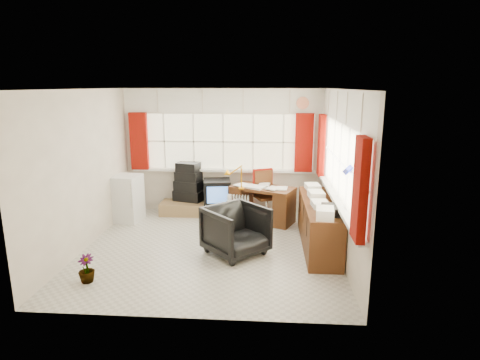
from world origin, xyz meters
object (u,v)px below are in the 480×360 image
object	(u,v)px
desk	(262,202)
mini_fridge	(126,198)
radiator	(240,212)
task_chair	(265,193)
tv_bench	(196,208)
desk_lamp	(241,173)
credenza	(319,223)
office_chair	(236,230)
crt_tv	(217,192)

from	to	relation	value
desk	mini_fridge	bearing A→B (deg)	-177.14
desk	radiator	world-z (taller)	desk
task_chair	tv_bench	bearing A→B (deg)	172.11
mini_fridge	desk	bearing A→B (deg)	2.86
desk_lamp	mini_fridge	size ratio (longest dim) A/B	0.50
credenza	mini_fridge	size ratio (longest dim) A/B	2.25
desk_lamp	radiator	bearing A→B (deg)	133.20
desk_lamp	credenza	size ratio (longest dim) A/B	0.22
desk_lamp	tv_bench	bearing A→B (deg)	152.28
radiator	credenza	distance (m)	1.72
credenza	tv_bench	size ratio (longest dim) A/B	1.43
radiator	tv_bench	world-z (taller)	radiator
radiator	office_chair	bearing A→B (deg)	-88.07
desk_lamp	office_chair	bearing A→B (deg)	-89.51
crt_tv	desk_lamp	bearing A→B (deg)	-42.23
desk	credenza	xyz separation A→B (m)	(0.92, -1.18, 0.01)
office_chair	mini_fridge	distance (m)	2.65
tv_bench	crt_tv	size ratio (longest dim) A/B	2.35
office_chair	task_chair	bearing A→B (deg)	32.90
desk_lamp	office_chair	distance (m)	1.52
office_chair	credenza	distance (m)	1.36
credenza	radiator	bearing A→B (deg)	142.09
task_chair	mini_fridge	bearing A→B (deg)	-174.06
office_chair	tv_bench	distance (m)	2.15
mini_fridge	credenza	bearing A→B (deg)	-16.60
desk_lamp	crt_tv	bearing A→B (deg)	137.77
crt_tv	mini_fridge	size ratio (longest dim) A/B	0.67
crt_tv	mini_fridge	bearing A→B (deg)	-165.80
radiator	crt_tv	world-z (taller)	crt_tv
task_chair	mini_fridge	xyz separation A→B (m)	(-2.64, -0.27, -0.08)
office_chair	crt_tv	bearing A→B (deg)	62.44
desk_lamp	task_chair	bearing A→B (deg)	36.13
desk	credenza	size ratio (longest dim) A/B	0.66
desk	office_chair	bearing A→B (deg)	-103.65
desk	office_chair	size ratio (longest dim) A/B	1.57
radiator	tv_bench	distance (m)	1.04
credenza	tv_bench	distance (m)	2.75
radiator	credenza	xyz separation A→B (m)	(1.35, -1.05, 0.17)
task_chair	office_chair	bearing A→B (deg)	-103.74
task_chair	crt_tv	xyz separation A→B (m)	(-0.95, 0.15, -0.03)
crt_tv	radiator	bearing A→B (deg)	-41.86
desk_lamp	tv_bench	xyz separation A→B (m)	(-0.96, 0.51, -0.87)
tv_bench	crt_tv	distance (m)	0.58
credenza	crt_tv	bearing A→B (deg)	141.01
mini_fridge	desk_lamp	bearing A→B (deg)	-1.00
credenza	mini_fridge	distance (m)	3.68
credenza	mini_fridge	xyz separation A→B (m)	(-3.53, 1.05, 0.05)
desk_lamp	credenza	xyz separation A→B (m)	(1.31, -1.01, -0.60)
desk	task_chair	size ratio (longest dim) A/B	1.34
tv_bench	desk_lamp	bearing A→B (deg)	-27.72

